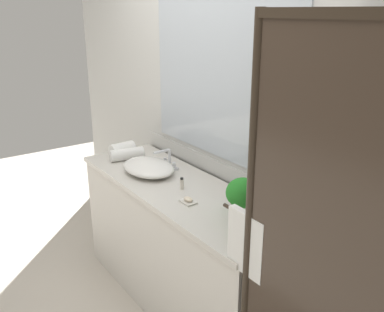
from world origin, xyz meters
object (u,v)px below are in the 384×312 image
Objects in this scene: faucet at (168,161)px; amenity_bottle_body_wash at (246,238)px; sink_basin at (149,167)px; potted_plant at (243,195)px; rolled_towel_middle at (127,154)px; rolled_towel_near_edge at (122,149)px; soap_dish at (188,201)px; amenity_bottle_conditioner at (182,184)px.

amenity_bottle_body_wash is (1.12, -0.27, -0.00)m from faucet.
sink_basin is 0.89m from potted_plant.
faucet is 0.37m from rolled_towel_middle.
faucet is 0.88× the size of rolled_towel_near_edge.
rolled_towel_middle is at bearing -8.62° from rolled_towel_near_edge.
faucet is 1.70× the size of soap_dish.
soap_dish is 0.21m from amenity_bottle_conditioner.
rolled_towel_near_edge reaches higher than soap_dish.
faucet is 0.40m from amenity_bottle_conditioner.
sink_basin is 5.55× the size of amenity_bottle_conditioner.
amenity_bottle_body_wash is at bearing -4.41° from rolled_towel_near_edge.
amenity_bottle_conditioner is at bearing 4.38° from sink_basin.
faucet is 1.78× the size of amenity_bottle_body_wash.
amenity_bottle_body_wash is 1.57m from rolled_towel_near_edge.
rolled_towel_near_edge is (-0.82, -0.01, 0.02)m from amenity_bottle_conditioner.
rolled_towel_near_edge reaches higher than sink_basin.
potted_plant is (0.88, 0.09, 0.09)m from sink_basin.
rolled_towel_middle is (-0.33, 0.00, 0.00)m from sink_basin.
soap_dish is at bearing 175.04° from amenity_bottle_body_wash.
amenity_bottle_conditioner is at bearing 0.79° from rolled_towel_near_edge.
potted_plant is 0.37m from soap_dish.
rolled_towel_near_edge reaches higher than amenity_bottle_conditioner.
faucet reaches higher than sink_basin.
amenity_bottle_conditioner is 0.71m from rolled_towel_middle.
amenity_bottle_conditioner is 0.82m from rolled_towel_near_edge.
soap_dish is 0.52× the size of rolled_towel_near_edge.
potted_plant is at bearing 4.27° from rolled_towel_middle.
rolled_towel_middle is (0.11, -0.02, -0.01)m from rolled_towel_near_edge.
sink_basin is 1.72× the size of rolled_towel_middle.
rolled_towel_near_edge is (-1.00, 0.07, 0.04)m from soap_dish.
amenity_bottle_conditioner reaches higher than soap_dish.
sink_basin is 4.39× the size of soap_dish.
potted_plant reaches higher than soap_dish.
faucet is 0.67× the size of rolled_towel_middle.
amenity_bottle_conditioner is at bearing -19.93° from faucet.
soap_dish is at bearing -4.10° from rolled_towel_near_edge.
sink_basin is at bearing -0.12° from rolled_towel_middle.
amenity_bottle_conditioner is at bearing 156.23° from soap_dish.
rolled_towel_near_edge is at bearing 175.59° from amenity_bottle_body_wash.
amenity_bottle_conditioner is (-0.50, -0.06, -0.09)m from potted_plant.
faucet is at bearing 166.61° from amenity_bottle_body_wash.
rolled_towel_near_edge is (-1.56, 0.12, 0.01)m from amenity_bottle_body_wash.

